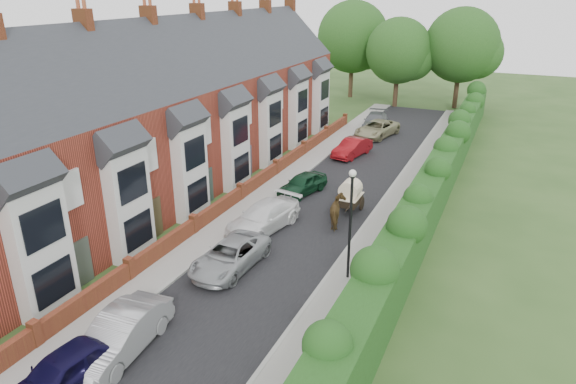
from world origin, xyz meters
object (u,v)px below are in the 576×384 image
car_silver_a (120,335)px  car_white (263,217)px  lamppost (351,211)px  horse_cart (350,194)px  car_silver_b (230,256)px  car_red (352,148)px  car_beige (377,129)px  car_green (303,184)px  car_grey (375,121)px  horse (338,212)px  car_navy (64,373)px

car_silver_a → car_white: size_ratio=0.93×
lamppost → horse_cart: (-2.20, 7.13, -2.19)m
car_silver_a → car_silver_b: 6.72m
horse_cart → car_silver_b: bearing=-109.8°
lamppost → car_silver_b: (-5.23, -1.27, -2.66)m
car_silver_b → horse_cart: 8.95m
car_red → car_white: bearing=-79.9°
car_silver_b → car_white: (-0.45, 4.27, 0.08)m
car_silver_b → car_beige: bearing=92.0°
car_silver_a → car_green: car_silver_a is taller
car_grey → lamppost: bearing=-85.7°
car_silver_a → car_grey: car_silver_a is taller
car_silver_b → car_green: car_green is taller
car_red → car_green: bearing=-81.6°
car_green → car_silver_b: bearing=-72.2°
car_beige → horse: size_ratio=2.56×
car_white → horse: bearing=41.5°
horse → car_grey: bearing=-100.1°
car_grey → horse: horse is taller
car_white → car_green: bearing=102.2°
car_silver_b → car_white: bearing=98.5°
car_beige → car_red: bearing=-79.6°
car_silver_b → car_green: bearing=95.7°
car_white → car_green: car_white is taller
car_navy → car_red: bearing=96.0°
car_silver_a → horse: size_ratio=2.35×
car_silver_a → car_white: bearing=84.6°
lamppost → car_red: size_ratio=1.26×
car_silver_a → car_green: bearing=85.1°
lamppost → car_grey: lamppost is taller
car_beige → lamppost: bearing=-65.1°
lamppost → horse: bearing=113.7°
car_navy → car_green: 18.80m
car_silver_b → horse_cart: bearing=72.8°
car_navy → car_grey: 36.02m
car_red → horse: 12.56m
horse_cart → car_beige: bearing=99.8°
car_silver_a → car_grey: size_ratio=0.93×
car_grey → horse_cart: bearing=-87.5°
lamppost → car_beige: bearing=102.1°
car_silver_a → horse: (3.55, 13.00, 0.07)m
car_green → horse: bearing=-30.3°
car_navy → car_grey: car_navy is taller
car_navy → car_silver_a: (0.32, 2.22, 0.02)m
horse → horse_cart: bearing=-109.9°
car_silver_a → car_silver_b: car_silver_a is taller
lamppost → car_green: size_ratio=1.37×
lamppost → car_white: lamppost is taller
horse_cart → car_navy: bearing=-102.6°
lamppost → car_green: lamppost is taller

